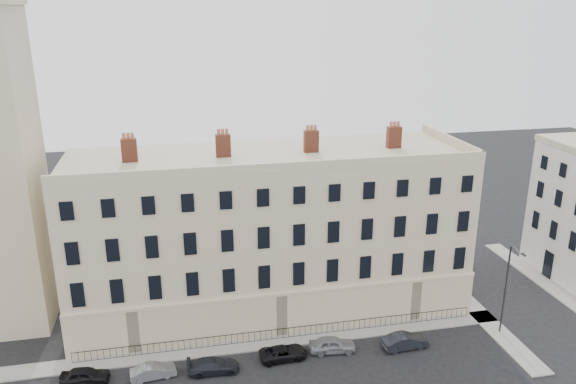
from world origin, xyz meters
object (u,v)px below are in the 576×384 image
at_px(car_c, 213,366).
at_px(streetlamp, 507,286).
at_px(car_b, 153,371).
at_px(car_f, 405,341).
at_px(car_a, 85,376).
at_px(car_e, 332,345).
at_px(car_d, 284,353).

height_order(car_c, streetlamp, streetlamp).
distance_m(car_b, car_f, 20.87).
relative_size(car_a, car_f, 0.93).
relative_size(car_b, car_f, 0.88).
bearing_deg(streetlamp, car_e, -172.18).
bearing_deg(car_e, car_f, -90.96).
bearing_deg(car_a, car_d, -86.48).
relative_size(car_b, car_e, 0.90).
height_order(car_b, car_f, car_f).
bearing_deg(car_f, car_a, 84.22).
distance_m(car_c, car_e, 10.05).
bearing_deg(car_f, car_d, 82.45).
distance_m(car_d, car_e, 4.21).
xyz_separation_m(car_b, streetlamp, (30.13, 0.05, 4.07)).
relative_size(car_e, streetlamp, 0.47).
xyz_separation_m(car_f, streetlamp, (9.27, 0.37, 3.99)).
distance_m(car_d, streetlamp, 20.08).
height_order(car_b, car_e, car_e).
height_order(car_d, car_e, car_e).
distance_m(car_e, streetlamp, 15.96).
bearing_deg(car_a, streetlamp, -86.62).
relative_size(car_a, car_b, 1.05).
height_order(car_e, car_f, car_e).
distance_m(car_b, car_d, 10.48).
xyz_separation_m(car_a, car_d, (15.59, -0.14, -0.07)).
bearing_deg(car_c, car_b, 89.25).
relative_size(car_b, car_d, 0.88).
xyz_separation_m(car_b, car_f, (20.86, -0.31, 0.08)).
distance_m(car_f, streetlamp, 10.10).
xyz_separation_m(car_e, streetlamp, (15.45, -0.42, 3.98)).
xyz_separation_m(car_c, car_f, (16.20, -0.04, 0.06)).
distance_m(car_a, car_b, 5.13).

